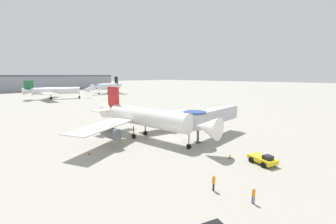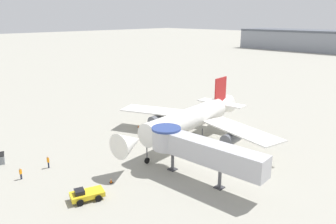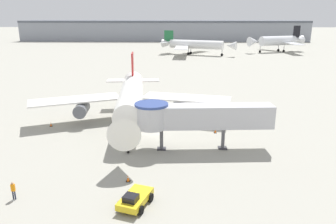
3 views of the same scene
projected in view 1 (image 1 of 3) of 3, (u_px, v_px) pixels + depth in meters
The scene contains 11 objects.
ground_plane at pixel (169, 138), 44.78m from camera, with size 800.00×800.00×0.00m, color #9E9B8E.
main_airplane at pixel (145, 118), 44.22m from camera, with size 31.72×29.01×9.93m.
jet_bridge at pixel (210, 117), 44.32m from camera, with size 17.05×4.24×6.03m.
pushback_tug_yellow at pixel (263, 159), 31.76m from camera, with size 3.14×4.29×1.51m.
traffic_cone_port_wing at pixel (89, 153), 35.73m from camera, with size 0.39×0.39×0.64m.
traffic_cone_near_nose at pixel (230, 156), 34.03m from camera, with size 0.44×0.44×0.72m.
traffic_cone_starboard_wing at pixel (196, 129), 51.52m from camera, with size 0.41×0.41×0.68m.
ground_crew_marshaller at pixel (214, 182), 24.37m from camera, with size 0.35×0.24×1.79m.
ground_crew_wing_walker at pixel (253, 195), 21.95m from camera, with size 0.29×0.35×1.61m.
background_jet_black_tail at pixel (108, 86), 152.56m from camera, with size 27.85×26.91×11.46m.
background_jet_green_tail at pixel (55, 91), 117.78m from camera, with size 31.40×32.74×9.79m.
Camera 1 is at (-30.85, -30.41, 12.49)m, focal length 24.00 mm.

